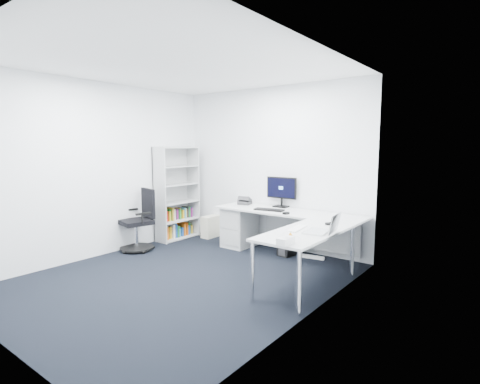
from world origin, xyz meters
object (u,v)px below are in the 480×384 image
Objects in this scene: bookshelf at (177,193)px; task_chair at (136,220)px; l_desk at (275,238)px; laptop at (317,222)px; monitor at (281,192)px.

bookshelf is 1.03m from task_chair.
l_desk is 6.73× the size of laptop.
l_desk is 2.39× the size of task_chair.
l_desk is 2.32m from task_chair.
task_chair reaches higher than laptop.
monitor is (-0.28, 0.61, 0.61)m from l_desk.
task_chair is at bearing -142.61° from monitor.
bookshelf reaches higher than l_desk.
task_chair is 3.15m from laptop.
monitor reaches higher than l_desk.
monitor is at bearing 53.87° from task_chair.
bookshelf reaches higher than task_chair.
task_chair is 1.89× the size of monitor.
bookshelf reaches higher than laptop.
monitor is (1.89, 0.56, 0.11)m from bookshelf.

